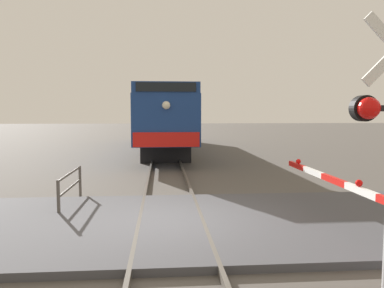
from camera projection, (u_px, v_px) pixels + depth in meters
ground_plane at (171, 227)px, 8.39m from camera, size 160.00×160.00×0.00m
rail_track_left at (139, 224)px, 8.33m from camera, size 0.08×80.00×0.15m
rail_track_right at (203, 223)px, 8.44m from camera, size 0.08×80.00×0.15m
road_surface at (171, 223)px, 8.38m from camera, size 36.00×5.16×0.15m
locomotive at (165, 120)px, 25.11m from camera, size 3.05×18.88×3.91m
guard_railing at (70, 184)px, 10.18m from camera, size 0.08×2.48×0.95m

